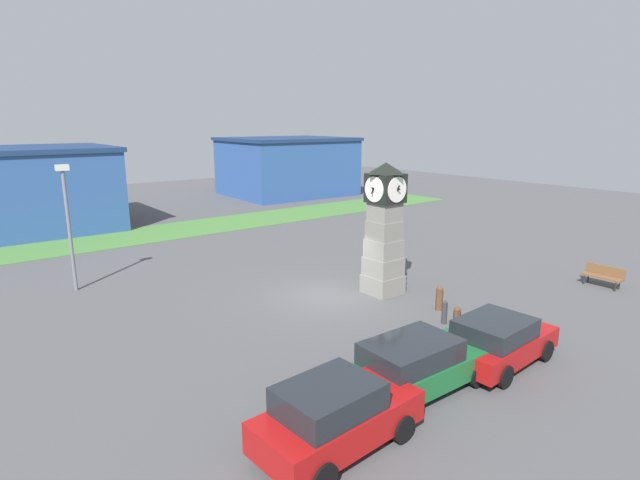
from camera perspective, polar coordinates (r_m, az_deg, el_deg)
ground_plane at (r=20.72m, az=0.87°, el=-6.35°), size 87.08×87.08×0.00m
clock_tower at (r=20.51m, az=7.35°, el=1.05°), size 1.64×1.61×5.43m
bollard_near_tower at (r=17.14m, az=15.33°, el=-9.12°), size 0.25×0.25×1.14m
bollard_mid_row at (r=18.37m, az=14.04°, el=-7.96°), size 0.20×0.20×0.86m
bollard_far_row at (r=19.59m, az=13.49°, el=-6.45°), size 0.28×0.28×0.94m
car_navy_sedan at (r=11.45m, az=1.81°, el=-19.37°), size 3.93×2.02×1.60m
car_near_tower at (r=13.78m, az=10.97°, el=-13.81°), size 4.53×1.98×1.48m
car_by_building at (r=15.84m, az=19.60°, el=-10.73°), size 3.91×2.11×1.44m
bench at (r=24.92m, az=29.64°, el=-3.47°), size 0.55×1.61×0.90m
street_lamp_near_road at (r=23.03m, az=-26.85°, el=2.27°), size 0.50×0.24×5.31m
warehouse_blue_far at (r=37.64m, az=-31.38°, el=4.90°), size 11.73×9.01×5.42m
storefront_low_left at (r=49.47m, az=-3.81°, el=8.44°), size 11.72×10.28×5.51m
grass_verge_far at (r=33.68m, az=-18.48°, el=0.72°), size 52.25×5.03×0.04m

